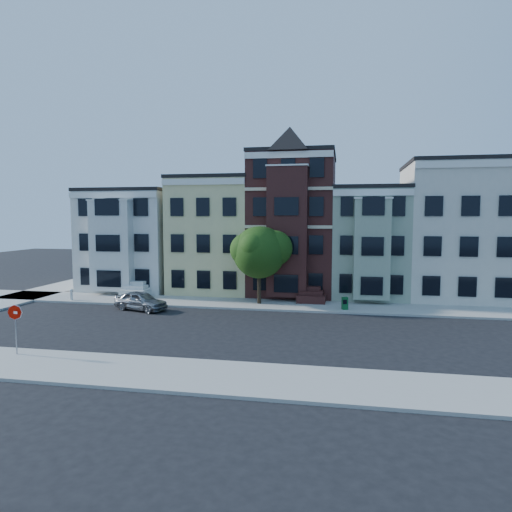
% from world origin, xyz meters
% --- Properties ---
extents(ground, '(120.00, 120.00, 0.00)m').
position_xyz_m(ground, '(0.00, 0.00, 0.00)').
color(ground, black).
extents(far_sidewalk, '(60.00, 4.00, 0.15)m').
position_xyz_m(far_sidewalk, '(0.00, 8.00, 0.07)').
color(far_sidewalk, '#9E9B93').
rests_on(far_sidewalk, ground).
extents(near_sidewalk, '(60.00, 4.00, 0.15)m').
position_xyz_m(near_sidewalk, '(0.00, -8.00, 0.07)').
color(near_sidewalk, '#9E9B93').
rests_on(near_sidewalk, ground).
extents(house_white, '(8.00, 9.00, 9.00)m').
position_xyz_m(house_white, '(-15.00, 14.50, 4.50)').
color(house_white, silver).
rests_on(house_white, ground).
extents(house_yellow, '(7.00, 9.00, 10.00)m').
position_xyz_m(house_yellow, '(-7.00, 14.50, 5.00)').
color(house_yellow, beige).
rests_on(house_yellow, ground).
extents(house_brown, '(7.00, 9.00, 12.00)m').
position_xyz_m(house_brown, '(0.00, 14.50, 6.00)').
color(house_brown, '#371714').
rests_on(house_brown, ground).
extents(house_green, '(6.00, 9.00, 9.00)m').
position_xyz_m(house_green, '(6.50, 14.50, 4.50)').
color(house_green, '#8F9F85').
rests_on(house_green, ground).
extents(house_cream, '(8.00, 9.00, 11.00)m').
position_xyz_m(house_cream, '(13.50, 14.50, 5.50)').
color(house_cream, beige).
rests_on(house_cream, ground).
extents(street_tree, '(7.65, 7.65, 7.35)m').
position_xyz_m(street_tree, '(-1.95, 7.99, 3.82)').
color(street_tree, '#285015').
rests_on(street_tree, far_sidewalk).
extents(parked_car, '(4.39, 2.79, 1.39)m').
position_xyz_m(parked_car, '(-10.11, 4.58, 0.70)').
color(parked_car, gray).
rests_on(parked_car, ground).
extents(newspaper_box, '(0.49, 0.46, 0.90)m').
position_xyz_m(newspaper_box, '(4.52, 6.91, 0.60)').
color(newspaper_box, '#0F5627').
rests_on(newspaper_box, far_sidewalk).
extents(fire_hydrant, '(0.32, 0.32, 0.71)m').
position_xyz_m(fire_hydrant, '(-17.00, 6.60, 0.51)').
color(fire_hydrant, silver).
rests_on(fire_hydrant, far_sidewalk).
extents(stop_sign, '(0.75, 0.32, 2.75)m').
position_xyz_m(stop_sign, '(-11.22, -6.94, 1.53)').
color(stop_sign, '#C00B00').
rests_on(stop_sign, near_sidewalk).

